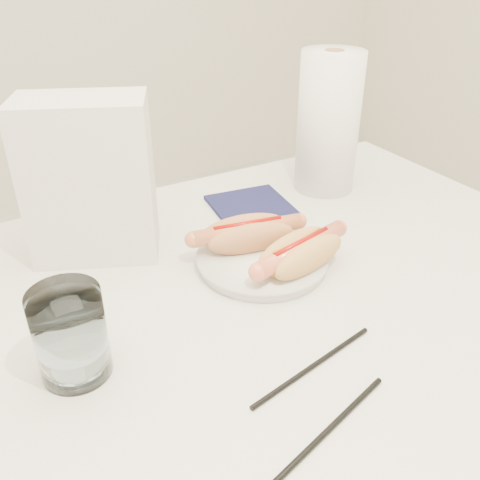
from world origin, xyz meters
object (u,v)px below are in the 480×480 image
plate (262,261)px  paper_towel_roll (328,123)px  table (227,339)px  napkin_box (90,180)px  hotdog_left (248,234)px  water_glass (71,334)px  hotdog_right (301,253)px

plate → paper_towel_roll: size_ratio=0.74×
table → napkin_box: bearing=115.5°
hotdog_left → paper_towel_roll: paper_towel_roll is taller
napkin_box → water_glass: bearing=-88.7°
plate → water_glass: size_ratio=1.73×
hotdog_right → napkin_box: size_ratio=0.72×
plate → hotdog_right: size_ratio=1.08×
table → paper_towel_roll: 0.47m
paper_towel_roll → hotdog_right: bearing=-133.7°
table → hotdog_right: (0.13, 0.01, 0.10)m
plate → water_glass: bearing=-164.6°
water_glass → hotdog_right: bearing=5.8°
table → napkin_box: 0.31m
hotdog_right → napkin_box: napkin_box is taller
table → paper_towel_roll: size_ratio=4.62×
plate → water_glass: 0.32m
plate → napkin_box: 0.28m
plate → hotdog_right: bearing=-54.8°
plate → hotdog_left: 0.05m
plate → napkin_box: size_ratio=0.78×
hotdog_right → water_glass: size_ratio=1.60×
paper_towel_roll → plate: bearing=-144.4°
hotdog_right → napkin_box: 0.33m
hotdog_left → hotdog_right: (0.04, -0.09, 0.00)m
paper_towel_roll → hotdog_left: bearing=-150.6°
table → plate: plate is taller
hotdog_left → hotdog_right: same height
table → paper_towel_roll: paper_towel_roll is taller
hotdog_right → napkin_box: bearing=124.5°
table → paper_towel_roll: bearing=34.7°
water_glass → napkin_box: size_ratio=0.45×
water_glass → paper_towel_roll: paper_towel_roll is taller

